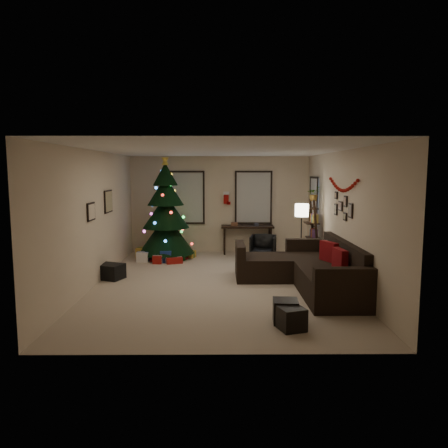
{
  "coord_description": "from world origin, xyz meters",
  "views": [
    {
      "loc": [
        0.03,
        -8.67,
        2.29
      ],
      "look_at": [
        0.1,
        0.6,
        1.15
      ],
      "focal_mm": 34.62,
      "sensor_mm": 36.0,
      "label": 1
    }
  ],
  "objects": [
    {
      "name": "ottoman_far",
      "position": [
        1.06,
        -2.65,
        0.17
      ],
      "size": [
        0.44,
        0.44,
        0.33
      ],
      "primitive_type": "cube",
      "rotation": [
        0.0,
        0.0,
        0.32
      ],
      "color": "black",
      "rests_on": "floor"
    },
    {
      "name": "pillow_red_a",
      "position": [
        2.21,
        -0.94,
        0.64
      ],
      "size": [
        0.18,
        0.48,
        0.47
      ],
      "primitive_type": "cube",
      "rotation": [
        0.0,
        0.0,
        0.11
      ],
      "color": "maroon",
      "rests_on": "sofa"
    },
    {
      "name": "floor",
      "position": [
        0.0,
        0.0,
        0.0
      ],
      "size": [
        7.0,
        7.0,
        0.0
      ],
      "primitive_type": "plane",
      "color": "#C1AB92",
      "rests_on": "ground"
    },
    {
      "name": "bookshelf",
      "position": [
        2.3,
        1.75,
        0.78
      ],
      "size": [
        0.3,
        0.48,
        1.62
      ],
      "color": "black",
      "rests_on": "floor"
    },
    {
      "name": "pillow_cream",
      "position": [
        2.21,
        0.26,
        0.63
      ],
      "size": [
        0.21,
        0.4,
        0.39
      ],
      "primitive_type": "cube",
      "rotation": [
        0.0,
        0.0,
        -0.27
      ],
      "color": "beige",
      "rests_on": "sofa"
    },
    {
      "name": "art_map",
      "position": [
        -2.48,
        0.94,
        1.62
      ],
      "size": [
        0.04,
        0.6,
        0.5
      ],
      "color": "black",
      "rests_on": "wall_left"
    },
    {
      "name": "wall_front",
      "position": [
        0.0,
        -3.5,
        1.35
      ],
      "size": [
        5.0,
        0.0,
        5.0
      ],
      "primitive_type": "plane",
      "rotation": [
        -1.57,
        0.0,
        0.0
      ],
      "color": "beige",
      "rests_on": "floor"
    },
    {
      "name": "potted_plant",
      "position": [
        2.3,
        1.85,
        1.79
      ],
      "size": [
        0.55,
        0.55,
        0.46
      ],
      "primitive_type": "imported",
      "rotation": [
        0.0,
        0.0,
        0.78
      ],
      "color": "#4C4C4C",
      "rests_on": "bookshelf"
    },
    {
      "name": "presents",
      "position": [
        -1.41,
        2.23,
        0.12
      ],
      "size": [
        1.5,
        1.01,
        0.3
      ],
      "rotation": [
        0.0,
        0.0,
        0.32
      ],
      "color": "maroon",
      "rests_on": "floor"
    },
    {
      "name": "desk",
      "position": [
        0.77,
        3.22,
        0.69
      ],
      "size": [
        1.45,
        0.52,
        0.78
      ],
      "color": "black",
      "rests_on": "floor"
    },
    {
      "name": "art_abstract",
      "position": [
        -2.48,
        -0.35,
        1.51
      ],
      "size": [
        0.04,
        0.45,
        0.35
      ],
      "color": "black",
      "rests_on": "wall_left"
    },
    {
      "name": "stocking_left",
      "position": [
        -0.14,
        3.57,
        1.49
      ],
      "size": [
        0.2,
        0.05,
        0.36
      ],
      "color": "#990F0C",
      "rests_on": "wall_back"
    },
    {
      "name": "wall_right",
      "position": [
        2.5,
        0.0,
        1.35
      ],
      "size": [
        0.0,
        7.0,
        7.0
      ],
      "primitive_type": "plane",
      "rotation": [
        1.57,
        0.0,
        -1.57
      ],
      "color": "beige",
      "rests_on": "floor"
    },
    {
      "name": "storage_bin",
      "position": [
        -2.39,
        0.37,
        0.16
      ],
      "size": [
        0.75,
        0.64,
        0.32
      ],
      "primitive_type": "cube",
      "rotation": [
        0.0,
        0.0,
        -0.38
      ],
      "color": "black",
      "rests_on": "floor"
    },
    {
      "name": "stocking_right",
      "position": [
        0.19,
        3.36,
        1.55
      ],
      "size": [
        0.2,
        0.05,
        0.36
      ],
      "color": "#990F0C",
      "rests_on": "wall_back"
    },
    {
      "name": "garland",
      "position": [
        2.45,
        -0.1,
        2.02
      ],
      "size": [
        0.08,
        1.9,
        0.3
      ],
      "primitive_type": null,
      "color": "#A5140C",
      "rests_on": "wall_right"
    },
    {
      "name": "wall_left",
      "position": [
        -2.5,
        0.0,
        1.35
      ],
      "size": [
        0.0,
        7.0,
        7.0
      ],
      "primitive_type": "plane",
      "rotation": [
        1.57,
        0.0,
        1.57
      ],
      "color": "beige",
      "rests_on": "floor"
    },
    {
      "name": "window_back_left",
      "position": [
        -0.95,
        3.47,
        1.55
      ],
      "size": [
        1.05,
        0.06,
        1.5
      ],
      "color": "#728CB2",
      "rests_on": "wall_back"
    },
    {
      "name": "ceiling",
      "position": [
        0.0,
        0.0,
        2.7
      ],
      "size": [
        7.0,
        7.0,
        0.0
      ],
      "primitive_type": "plane",
      "rotation": [
        3.14,
        0.0,
        0.0
      ],
      "color": "white",
      "rests_on": "floor"
    },
    {
      "name": "gallery",
      "position": [
        2.48,
        -0.07,
        1.57
      ],
      "size": [
        0.03,
        1.25,
        0.54
      ],
      "color": "black",
      "rests_on": "wall_right"
    },
    {
      "name": "pillow_red_b",
      "position": [
        2.21,
        -0.15,
        0.64
      ],
      "size": [
        0.31,
        0.49,
        0.48
      ],
      "primitive_type": "cube",
      "rotation": [
        0.0,
        0.0,
        0.4
      ],
      "color": "maroon",
      "rests_on": "sofa"
    },
    {
      "name": "desk_chair",
      "position": [
        1.15,
        2.57,
        0.31
      ],
      "size": [
        0.7,
        0.67,
        0.62
      ],
      "primitive_type": "imported",
      "rotation": [
        0.0,
        0.0,
        -0.19
      ],
      "color": "black",
      "rests_on": "floor"
    },
    {
      "name": "sofa",
      "position": [
        1.79,
        -0.27,
        0.31
      ],
      "size": [
        2.19,
        3.16,
        0.94
      ],
      "color": "black",
      "rests_on": "floor"
    },
    {
      "name": "ottoman_near",
      "position": [
        1.01,
        -2.35,
        0.18
      ],
      "size": [
        0.4,
        0.4,
        0.35
      ],
      "primitive_type": "cube",
      "rotation": [
        0.0,
        0.0,
        -0.07
      ],
      "color": "black",
      "rests_on": "floor"
    },
    {
      "name": "christmas_tree",
      "position": [
        -1.41,
        2.59,
        1.13
      ],
      "size": [
        1.47,
        1.47,
        2.74
      ],
      "rotation": [
        0.0,
        0.0,
        0.31
      ],
      "color": "black",
      "rests_on": "floor"
    },
    {
      "name": "window_back_right",
      "position": [
        0.95,
        3.47,
        1.55
      ],
      "size": [
        1.05,
        0.06,
        1.5
      ],
      "color": "#728CB2",
      "rests_on": "wall_back"
    },
    {
      "name": "wall_back",
      "position": [
        0.0,
        3.5,
        1.35
      ],
      "size": [
        5.0,
        0.0,
        5.0
      ],
      "primitive_type": "plane",
      "rotation": [
        1.57,
        0.0,
        0.0
      ],
      "color": "beige",
      "rests_on": "floor"
    },
    {
      "name": "window_right_wall",
      "position": [
        2.47,
        2.55,
        1.5
      ],
      "size": [
        0.06,
        0.9,
        1.3
      ],
      "color": "#728CB2",
      "rests_on": "wall_right"
    },
    {
      "name": "floor_lamp",
      "position": [
        1.95,
        1.49,
        1.27
      ],
      "size": [
        0.32,
        0.32,
        1.52
      ],
      "rotation": [
        0.0,
        0.0,
        -0.34
      ],
      "color": "black",
      "rests_on": "floor"
    }
  ]
}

